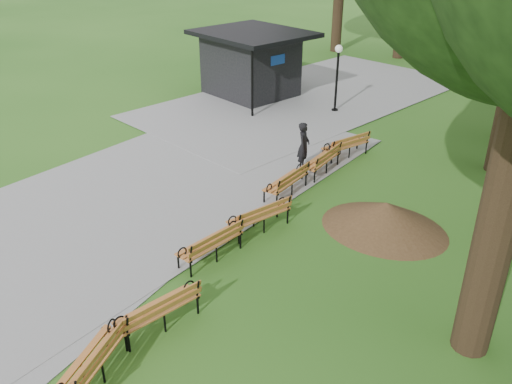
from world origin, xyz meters
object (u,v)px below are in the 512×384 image
Objects in this scene: bench_1 at (91,361)px; bench_4 at (259,215)px; kiosk at (250,63)px; bench_7 at (345,145)px; person at (304,146)px; bench_3 at (210,243)px; bench_5 at (286,182)px; lamp_post at (338,64)px; bench_2 at (158,309)px; dirt_mound at (385,216)px; bench_6 at (321,160)px.

bench_4 is (-0.61, 5.98, 0.00)m from bench_1.
kiosk is 2.50× the size of bench_1.
kiosk is at bearing -101.05° from bench_7.
bench_3 is (0.94, -5.87, -0.36)m from person.
lamp_post is at bearing -162.65° from bench_5.
lamp_post reaches higher than bench_3.
person is at bearing -157.31° from bench_2.
kiosk is at bearing -172.01° from bench_1.
bench_2 and bench_5 have the same top height.
bench_4 is 1.00× the size of bench_5.
lamp_post is at bearing 125.83° from dirt_mound.
bench_2 and bench_4 have the same top height.
dirt_mound is at bearing 172.66° from bench_2.
kiosk reaches higher than person.
bench_2 is at bearing 8.95° from bench_5.
bench_1 and bench_2 have the same top height.
dirt_mound is 1.50× the size of bench_3.
bench_2 and bench_7 have the same top height.
bench_6 is (-0.29, 5.90, 0.00)m from bench_3.
lamp_post is 8.38m from bench_5.
person is at bearing -148.55° from bench_4.
person is 0.84× the size of bench_1.
bench_4 is (-2.69, -1.99, 0.04)m from dirt_mound.
dirt_mound is 3.78m from bench_6.
bench_1 reaches higher than dirt_mound.
bench_3 is at bearing -76.18° from lamp_post.
person reaches higher than bench_5.
bench_4 is at bearing 166.74° from bench_1.
bench_2 is 4.31m from bench_4.
person is at bearing -163.92° from bench_3.
bench_7 is at bearing 177.67° from bench_5.
person is 5.96m from bench_3.
lamp_post is 12.20m from bench_3.
person is 4.24m from bench_4.
bench_1 is 11.76m from bench_7.
lamp_post reaches higher than bench_2.
bench_4 is at bearing 23.27° from bench_7.
person is 4.35m from dirt_mound.
person is at bearing 170.59° from bench_1.
bench_2 is 10.05m from bench_7.
kiosk is 9.12m from bench_6.
kiosk is 1.66× the size of dirt_mound.
lamp_post is 10.52m from bench_4.
bench_1 is at bearing 13.24° from bench_2.
bench_6 is (2.60, -5.84, -1.62)m from lamp_post.
bench_5 is at bearing -72.06° from lamp_post.
person is at bearing -164.07° from bench_5.
bench_4 reaches higher than dirt_mound.
person is 10.21m from bench_1.
bench_3 is at bearing 170.55° from person.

